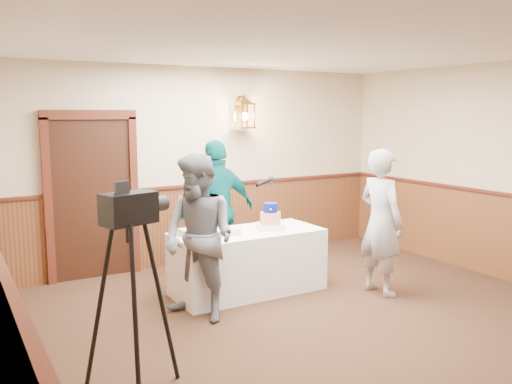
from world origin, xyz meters
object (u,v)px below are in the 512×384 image
tiered_cake (270,219)px  baker (381,222)px  interviewer (199,238)px  sheet_cake_green (196,232)px  tv_camera_rig (132,308)px  display_table (248,262)px  sheet_cake_yellow (225,232)px  assistant_p (218,210)px

tiered_cake → baker: baker is taller
tiered_cake → interviewer: interviewer is taller
sheet_cake_green → tv_camera_rig: tv_camera_rig is taller
tiered_cake → baker: (1.04, -0.81, -0.01)m
display_table → sheet_cake_green: (-0.63, 0.09, 0.42)m
tv_camera_rig → tiered_cake: bearing=19.6°
interviewer → tv_camera_rig: bearing=-66.7°
sheet_cake_yellow → sheet_cake_green: bearing=159.9°
display_table → interviewer: 1.11m
interviewer → assistant_p: size_ratio=0.96×
display_table → baker: (1.34, -0.84, 0.50)m
sheet_cake_yellow → baker: 1.86m
interviewer → baker: 2.23m
sheet_cake_yellow → tiered_cake: bearing=-0.8°
tiered_cake → interviewer: size_ratio=0.23×
tiered_cake → baker: size_ratio=0.23×
sheet_cake_green → baker: (1.98, -0.93, 0.08)m
baker → tiered_cake: bearing=49.7°
sheet_cake_yellow → baker: bearing=-26.1°
sheet_cake_yellow → assistant_p: assistant_p is taller
tv_camera_rig → sheet_cake_yellow: bearing=28.9°
tiered_cake → sheet_cake_yellow: size_ratio=1.28×
sheet_cake_green → baker: 2.19m
tiered_cake → sheet_cake_yellow: 0.63m
assistant_p → sheet_cake_green: bearing=41.4°
sheet_cake_yellow → baker: baker is taller
sheet_cake_green → sheet_cake_yellow: bearing=-20.1°
tiered_cake → tv_camera_rig: (-2.26, -1.69, -0.16)m
sheet_cake_yellow → interviewer: interviewer is taller
interviewer → tv_camera_rig: size_ratio=1.10×
display_table → interviewer: size_ratio=1.03×
assistant_p → tv_camera_rig: assistant_p is taller
display_table → sheet_cake_green: size_ratio=5.23×
baker → display_table: bearing=55.5°
baker → assistant_p: bearing=40.1°
baker → tv_camera_rig: (-3.30, -0.89, -0.16)m
display_table → interviewer: (-0.86, -0.50, 0.50)m
tiered_cake → tv_camera_rig: 2.83m
assistant_p → tiered_cake: bearing=112.1°
sheet_cake_green → assistant_p: size_ratio=0.19×
display_table → sheet_cake_yellow: 0.52m
display_table → baker: size_ratio=1.03×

